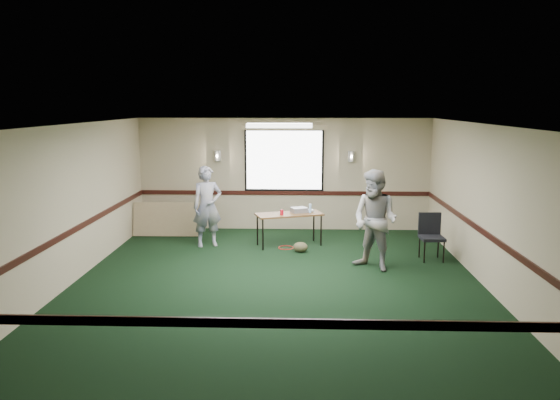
{
  "coord_description": "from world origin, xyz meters",
  "views": [
    {
      "loc": [
        0.38,
        -9.06,
        3.04
      ],
      "look_at": [
        0.0,
        1.3,
        1.2
      ],
      "focal_mm": 35.0,
      "sensor_mm": 36.0,
      "label": 1
    }
  ],
  "objects_px": {
    "conference_chair": "(431,233)",
    "person_right": "(375,220)",
    "person_left": "(207,206)",
    "projector": "(299,210)",
    "folding_table": "(289,216)"
  },
  "relations": [
    {
      "from": "projector",
      "to": "person_right",
      "type": "height_order",
      "value": "person_right"
    },
    {
      "from": "person_left",
      "to": "person_right",
      "type": "xyz_separation_m",
      "value": [
        3.36,
        -1.59,
        0.06
      ]
    },
    {
      "from": "conference_chair",
      "to": "person_right",
      "type": "distance_m",
      "value": 1.47
    },
    {
      "from": "conference_chair",
      "to": "projector",
      "type": "bearing_deg",
      "value": 155.49
    },
    {
      "from": "projector",
      "to": "conference_chair",
      "type": "bearing_deg",
      "value": -45.69
    },
    {
      "from": "projector",
      "to": "person_right",
      "type": "distance_m",
      "value": 2.29
    },
    {
      "from": "person_left",
      "to": "person_right",
      "type": "relative_size",
      "value": 0.93
    },
    {
      "from": "person_left",
      "to": "projector",
      "type": "bearing_deg",
      "value": -15.51
    },
    {
      "from": "person_left",
      "to": "conference_chair",
      "type": "bearing_deg",
      "value": -32.17
    },
    {
      "from": "folding_table",
      "to": "projector",
      "type": "xyz_separation_m",
      "value": [
        0.21,
        0.12,
        0.11
      ]
    },
    {
      "from": "projector",
      "to": "person_right",
      "type": "relative_size",
      "value": 0.17
    },
    {
      "from": "conference_chair",
      "to": "person_left",
      "type": "height_order",
      "value": "person_left"
    },
    {
      "from": "projector",
      "to": "conference_chair",
      "type": "height_order",
      "value": "conference_chair"
    },
    {
      "from": "projector",
      "to": "person_left",
      "type": "bearing_deg",
      "value": 162.61
    },
    {
      "from": "conference_chair",
      "to": "person_right",
      "type": "height_order",
      "value": "person_right"
    }
  ]
}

